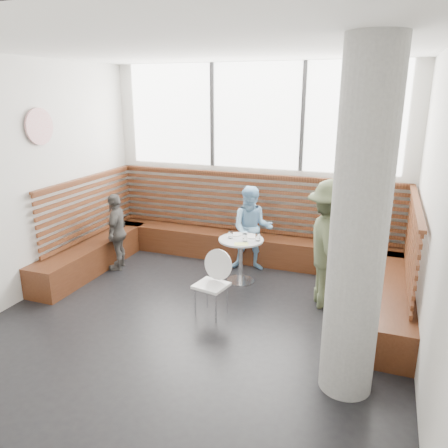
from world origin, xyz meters
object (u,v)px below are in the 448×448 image
(cafe_table, at_px, (241,251))
(cafe_chair, at_px, (213,278))
(concrete_column, at_px, (359,230))
(child_left, at_px, (117,232))
(adult_man, at_px, (329,245))
(child_back, at_px, (252,229))

(cafe_table, bearing_deg, cafe_chair, -91.68)
(concrete_column, relative_size, child_left, 2.59)
(adult_man, bearing_deg, concrete_column, 173.48)
(cafe_table, xyz_separation_m, cafe_chair, (-0.03, -1.04, 0.00))
(adult_man, relative_size, child_back, 1.25)
(cafe_chair, distance_m, child_left, 2.18)
(adult_man, bearing_deg, child_back, 36.48)
(cafe_chair, xyz_separation_m, child_back, (0.04, 1.57, 0.19))
(adult_man, relative_size, child_left, 1.38)
(child_left, bearing_deg, cafe_table, 77.48)
(adult_man, height_order, child_back, adult_man)
(cafe_chair, height_order, child_back, child_back)
(cafe_chair, distance_m, child_back, 1.58)
(cafe_chair, xyz_separation_m, child_left, (-2.00, 0.87, 0.13))
(cafe_table, height_order, adult_man, adult_man)
(cafe_chair, relative_size, child_left, 0.68)
(child_back, relative_size, child_left, 1.10)
(cafe_table, distance_m, child_back, 0.56)
(cafe_table, height_order, child_back, child_back)
(cafe_chair, bearing_deg, concrete_column, -16.82)
(concrete_column, height_order, cafe_chair, concrete_column)
(concrete_column, height_order, adult_man, concrete_column)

